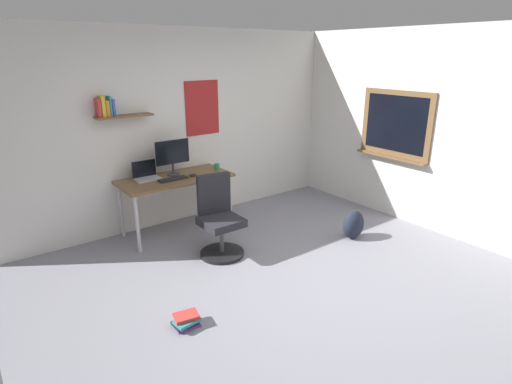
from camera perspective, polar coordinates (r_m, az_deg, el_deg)
name	(u,v)px	position (r m, az deg, el deg)	size (l,w,h in m)	color
ground_plane	(301,288)	(4.29, 6.34, -13.22)	(5.20, 5.20, 0.00)	gray
wall_back	(182,128)	(5.74, -10.30, 8.89)	(5.00, 0.30, 2.60)	silver
wall_right	(446,134)	(5.72, 25.08, 7.36)	(0.22, 5.00, 2.60)	silver
desk	(176,183)	(5.37, -11.22, 1.28)	(1.42, 0.67, 0.75)	brown
office_chair	(219,221)	(4.78, -5.20, -4.11)	(0.52, 0.52, 0.95)	black
laptop	(146,175)	(5.35, -15.13, 2.36)	(0.31, 0.21, 0.23)	#ADAFB5
monitor_primary	(173,155)	(5.39, -11.62, 5.12)	(0.46, 0.17, 0.46)	#38383D
keyboard	(173,179)	(5.24, -11.57, 1.79)	(0.37, 0.13, 0.02)	black
computer_mouse	(193,175)	(5.36, -8.88, 2.40)	(0.10, 0.06, 0.03)	#262628
coffee_mug	(217,167)	(5.58, -5.50, 3.53)	(0.08, 0.08, 0.09)	#338C4C
backpack	(353,225)	(5.38, 13.50, -4.47)	(0.32, 0.22, 0.37)	#1E2333
book_stack_on_floor	(186,321)	(3.78, -9.74, -17.36)	(0.24, 0.20, 0.11)	#7A3D99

